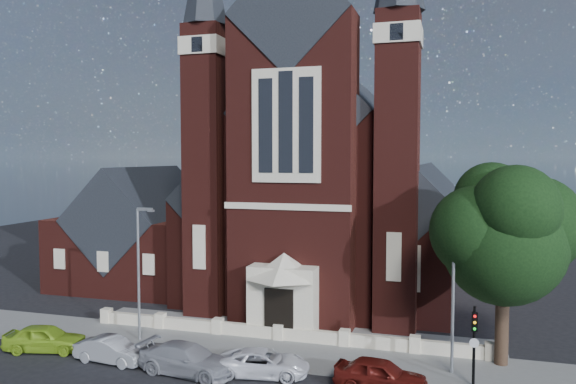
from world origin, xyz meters
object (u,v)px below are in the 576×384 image
Objects in this scene: street_tree at (506,237)px; traffic_signal at (474,336)px; street_lamp_left at (140,266)px; street_lamp_right at (455,286)px; parish_hall at (145,238)px; car_lime_van at (45,338)px; car_dark_red at (380,374)px; car_white_suv at (263,363)px; car_silver_b at (187,359)px; car_silver_a at (112,350)px; church at (336,190)px.

street_tree is 5.70m from traffic_signal.
street_lamp_right is (18.00, 0.00, 0.00)m from street_lamp_left.
street_lamp_left is at bearing -59.98° from parish_hall.
parish_hall is at bearing -1.24° from car_lime_van.
street_lamp_left reaches higher than car_dark_red.
street_lamp_left is (8.09, -14.00, 0.59)m from parish_hall.
car_white_suv is at bearing -44.96° from parish_hall.
parish_hall is at bearing 36.24° from car_white_suv.
street_lamp_right is 1.79× the size of car_lime_van.
parish_hall is 31.20m from traffic_signal.
street_lamp_left is at bearing 63.34° from car_white_suv.
parish_hall is at bearing 43.15° from car_silver_b.
street_lamp_left reaches higher than traffic_signal.
street_tree is at bearing -45.86° from car_dark_red.
car_silver_b is at bearing -160.72° from street_tree.
street_tree reaches higher than car_dark_red.
parish_hall is 24.04m from car_white_suv.
car_lime_van is 4.66m from car_silver_a.
car_white_suv is 1.07× the size of car_dark_red.
church reaches higher than parish_hall.
street_lamp_right is at bearing -74.26° from car_silver_a.
parish_hall is (-16.00, -4.94, -4.17)m from church.
street_lamp_left is 1.54× the size of car_silver_b.
traffic_signal reaches higher than car_white_suv.
street_lamp_right is at bearing -28.22° from parish_hall.
parish_hall is 17.75m from car_lime_van.
car_white_suv is at bearing -81.07° from car_silver_a.
street_lamp_left is 1.00× the size of street_lamp_right.
car_silver_a is (-20.20, -5.15, -6.28)m from street_tree.
car_silver_a is at bearing -108.75° from church.
church reaches higher than car_silver_a.
street_tree is 3.84m from street_lamp_right.
car_silver_b is (-15.54, -5.44, -6.20)m from street_tree.
church is 20.84m from street_lamp_left.
street_tree reaches higher than parish_hall.
car_dark_red is at bearing -99.57° from car_white_suv.
car_white_suv is at bearing -87.78° from church.
church is at bearing 126.17° from street_tree.
car_lime_van is at bearing -176.39° from traffic_signal.
street_tree reaches higher than street_lamp_left.
street_tree is 2.04× the size of car_silver_b.
street_lamp_left is at bearing -112.66° from church.
car_lime_van is (-24.83, -4.75, -6.19)m from street_tree.
church reaches higher than street_lamp_left.
parish_hall reaches higher than traffic_signal.
street_lamp_left is 15.44m from car_dark_red.
street_lamp_right reaches higher than car_lime_van.
car_silver_b is 3.90m from car_white_suv.
church reaches higher than car_dark_red.
car_white_suv is (8.75, -2.82, -3.95)m from street_lamp_left.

